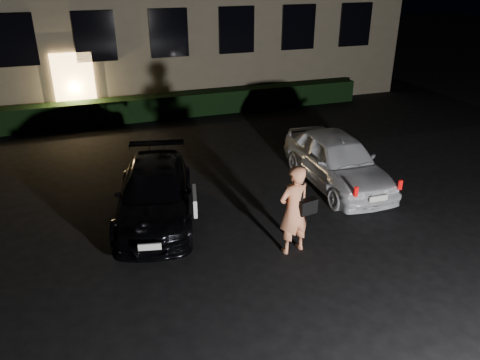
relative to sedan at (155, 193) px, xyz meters
name	(u,v)px	position (x,y,z in m)	size (l,w,h in m)	color
ground	(294,271)	(2.09, -2.98, -0.59)	(80.00, 80.00, 0.00)	black
hedge	(176,105)	(2.09, 7.52, -0.16)	(15.00, 0.70, 0.85)	black
sedan	(155,193)	(0.00, 0.00, 0.00)	(2.49, 4.32, 1.18)	black
hatch	(337,160)	(4.78, 0.18, 0.09)	(1.73, 4.04, 1.36)	white
man	(294,210)	(2.35, -2.33, 0.35)	(0.83, 0.57, 1.87)	#E5865B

